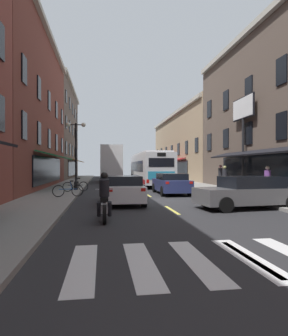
{
  "coord_description": "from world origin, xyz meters",
  "views": [
    {
      "loc": [
        -2.94,
        -15.52,
        1.85
      ],
      "look_at": [
        0.85,
        10.63,
        1.71
      ],
      "focal_mm": 31.11,
      "sensor_mm": 36.0,
      "label": 1
    }
  ],
  "objects_px": {
    "pedestrian_rear": "(220,176)",
    "sedan_far": "(248,192)",
    "billboard_sign": "(243,119)",
    "sedan_near": "(123,189)",
    "bicycle_near": "(68,190)",
    "pedestrian_mid": "(225,178)",
    "sedan_rear": "(171,183)",
    "box_truck": "(111,164)",
    "motorcycle_rider": "(104,200)",
    "sedan_mid": "(107,174)",
    "pedestrian_far": "(268,181)",
    "bicycle_mid": "(76,186)",
    "transit_bus": "(149,168)",
    "street_lamp_twin": "(76,152)"
  },
  "relations": [
    {
      "from": "pedestrian_mid",
      "to": "sedan_rear",
      "type": "bearing_deg",
      "value": -149.06
    },
    {
      "from": "box_truck",
      "to": "sedan_near",
      "type": "bearing_deg",
      "value": -90.12
    },
    {
      "from": "box_truck",
      "to": "motorcycle_rider",
      "type": "relative_size",
      "value": 3.72
    },
    {
      "from": "sedan_near",
      "to": "sedan_mid",
      "type": "height_order",
      "value": "sedan_near"
    },
    {
      "from": "sedan_near",
      "to": "bicycle_near",
      "type": "xyz_separation_m",
      "value": [
        -2.96,
        2.29,
        -0.21
      ]
    },
    {
      "from": "sedan_far",
      "to": "billboard_sign",
      "type": "bearing_deg",
      "value": 64.4
    },
    {
      "from": "billboard_sign",
      "to": "sedan_rear",
      "type": "relative_size",
      "value": 1.52
    },
    {
      "from": "sedan_near",
      "to": "pedestrian_far",
      "type": "relative_size",
      "value": 2.68
    },
    {
      "from": "sedan_rear",
      "to": "bicycle_near",
      "type": "height_order",
      "value": "sedan_rear"
    },
    {
      "from": "billboard_sign",
      "to": "sedan_near",
      "type": "height_order",
      "value": "billboard_sign"
    },
    {
      "from": "transit_bus",
      "to": "pedestrian_far",
      "type": "height_order",
      "value": "transit_bus"
    },
    {
      "from": "sedan_mid",
      "to": "pedestrian_far",
      "type": "height_order",
      "value": "pedestrian_far"
    },
    {
      "from": "pedestrian_rear",
      "to": "pedestrian_mid",
      "type": "bearing_deg",
      "value": 173.58
    },
    {
      "from": "bicycle_near",
      "to": "pedestrian_rear",
      "type": "distance_m",
      "value": 12.88
    },
    {
      "from": "transit_bus",
      "to": "box_truck",
      "type": "bearing_deg",
      "value": 121.52
    },
    {
      "from": "billboard_sign",
      "to": "motorcycle_rider",
      "type": "distance_m",
      "value": 14.43
    },
    {
      "from": "sedan_rear",
      "to": "pedestrian_rear",
      "type": "xyz_separation_m",
      "value": [
        5.04,
        3.69,
        0.38
      ]
    },
    {
      "from": "billboard_sign",
      "to": "pedestrian_mid",
      "type": "relative_size",
      "value": 3.78
    },
    {
      "from": "pedestrian_rear",
      "to": "motorcycle_rider",
      "type": "bearing_deg",
      "value": 153.8
    },
    {
      "from": "sedan_mid",
      "to": "motorcycle_rider",
      "type": "distance_m",
      "value": 35.28
    },
    {
      "from": "billboard_sign",
      "to": "bicycle_mid",
      "type": "height_order",
      "value": "billboard_sign"
    },
    {
      "from": "sedan_near",
      "to": "street_lamp_twin",
      "type": "xyz_separation_m",
      "value": [
        -2.95,
        7.26,
        2.18
      ]
    },
    {
      "from": "motorcycle_rider",
      "to": "pedestrian_rear",
      "type": "xyz_separation_m",
      "value": [
        9.54,
        12.56,
        0.39
      ]
    },
    {
      "from": "pedestrian_rear",
      "to": "sedan_far",
      "type": "bearing_deg",
      "value": 174.11
    },
    {
      "from": "sedan_mid",
      "to": "street_lamp_twin",
      "type": "height_order",
      "value": "street_lamp_twin"
    },
    {
      "from": "transit_bus",
      "to": "box_truck",
      "type": "distance_m",
      "value": 6.86
    },
    {
      "from": "pedestrian_rear",
      "to": "street_lamp_twin",
      "type": "relative_size",
      "value": 0.37
    },
    {
      "from": "box_truck",
      "to": "sedan_mid",
      "type": "bearing_deg",
      "value": 91.45
    },
    {
      "from": "billboard_sign",
      "to": "motorcycle_rider",
      "type": "relative_size",
      "value": 3.23
    },
    {
      "from": "sedan_rear",
      "to": "pedestrian_mid",
      "type": "bearing_deg",
      "value": 10.82
    },
    {
      "from": "box_truck",
      "to": "pedestrian_far",
      "type": "bearing_deg",
      "value": -66.03
    },
    {
      "from": "bicycle_near",
      "to": "bicycle_mid",
      "type": "relative_size",
      "value": 1.0
    },
    {
      "from": "sedan_near",
      "to": "pedestrian_mid",
      "type": "distance_m",
      "value": 9.21
    },
    {
      "from": "sedan_mid",
      "to": "sedan_rear",
      "type": "xyz_separation_m",
      "value": [
        3.75,
        -26.41,
        0.03
      ]
    },
    {
      "from": "sedan_far",
      "to": "bicycle_mid",
      "type": "relative_size",
      "value": 2.74
    },
    {
      "from": "sedan_far",
      "to": "sedan_mid",
      "type": "bearing_deg",
      "value": 99.44
    },
    {
      "from": "motorcycle_rider",
      "to": "bicycle_mid",
      "type": "xyz_separation_m",
      "value": [
        -1.86,
        10.28,
        -0.21
      ]
    },
    {
      "from": "pedestrian_rear",
      "to": "bicycle_near",
      "type": "bearing_deg",
      "value": 127.52
    },
    {
      "from": "box_truck",
      "to": "sedan_rear",
      "type": "distance_m",
      "value": 15.89
    },
    {
      "from": "sedan_rear",
      "to": "pedestrian_rear",
      "type": "bearing_deg",
      "value": 36.23
    },
    {
      "from": "bicycle_near",
      "to": "pedestrian_mid",
      "type": "relative_size",
      "value": 0.96
    },
    {
      "from": "pedestrian_far",
      "to": "sedan_mid",
      "type": "bearing_deg",
      "value": 63.28
    },
    {
      "from": "bicycle_near",
      "to": "pedestrian_rear",
      "type": "bearing_deg",
      "value": 26.5
    },
    {
      "from": "bicycle_near",
      "to": "pedestrian_mid",
      "type": "distance_m",
      "value": 10.99
    },
    {
      "from": "sedan_mid",
      "to": "bicycle_mid",
      "type": "relative_size",
      "value": 2.72
    },
    {
      "from": "motorcycle_rider",
      "to": "pedestrian_rear",
      "type": "height_order",
      "value": "pedestrian_rear"
    },
    {
      "from": "sedan_near",
      "to": "bicycle_mid",
      "type": "distance_m",
      "value": 6.42
    },
    {
      "from": "box_truck",
      "to": "pedestrian_mid",
      "type": "distance_m",
      "value": 16.54
    },
    {
      "from": "sedan_far",
      "to": "motorcycle_rider",
      "type": "distance_m",
      "value": 6.58
    },
    {
      "from": "motorcycle_rider",
      "to": "bicycle_mid",
      "type": "distance_m",
      "value": 10.45
    }
  ]
}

